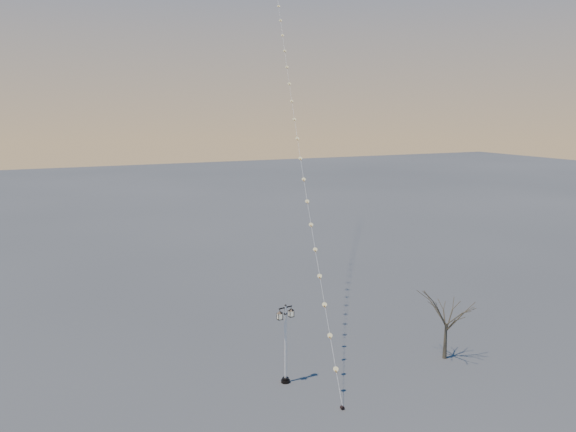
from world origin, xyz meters
TOP-DOWN VIEW (x-y plane):
  - ground at (0.00, 0.00)m, footprint 300.00×300.00m
  - street_lamp at (-2.36, 2.71)m, footprint 1.23×0.58m
  - bare_tree at (8.65, 1.42)m, footprint 2.65×2.65m
  - kite_train at (7.07, 22.33)m, footprint 16.52×48.33m

SIDE VIEW (x-z plane):
  - ground at x=0.00m, z-range 0.00..0.00m
  - street_lamp at x=-2.36m, z-range 0.26..5.18m
  - bare_tree at x=8.65m, z-range 0.86..5.26m
  - kite_train at x=7.07m, z-range -0.10..41.37m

